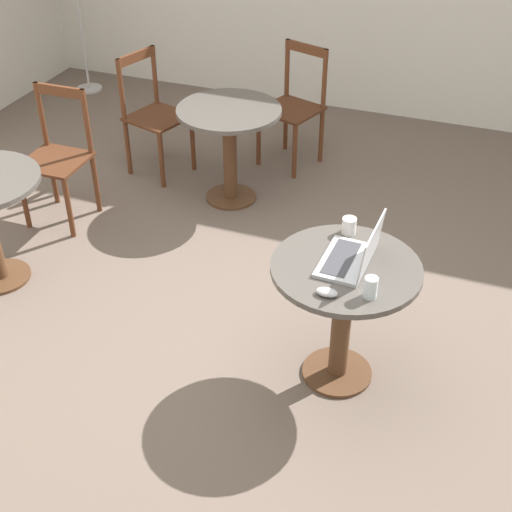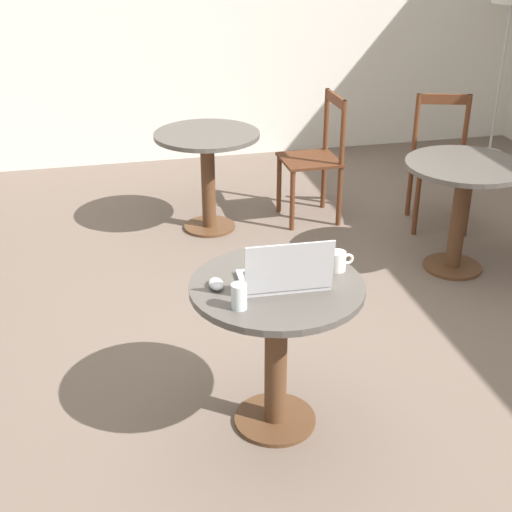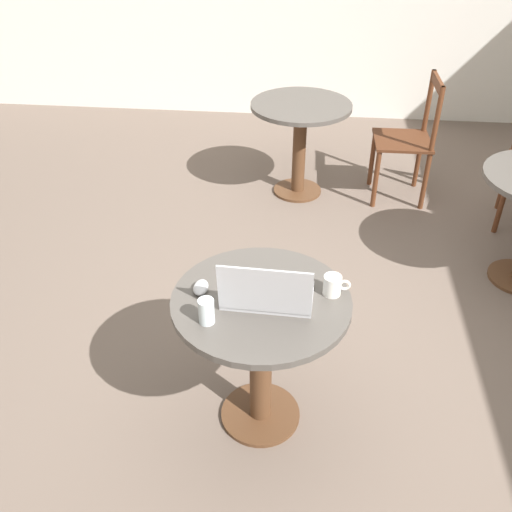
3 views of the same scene
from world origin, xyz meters
name	(u,v)px [view 2 (image 2 of 3)]	position (x,y,z in m)	size (l,w,h in m)	color
ground_plane	(276,346)	(0.00, 0.00, 0.00)	(16.00, 16.00, 0.00)	#66564C
wall_back	(182,3)	(0.00, 3.23, 1.35)	(9.40, 0.06, 2.70)	silver
cafe_table_near	(276,321)	(-0.16, -0.58, 0.53)	(0.72, 0.72, 0.70)	#51331E
cafe_table_mid	(462,191)	(1.33, 0.62, 0.53)	(0.72, 0.72, 0.70)	#51331E
cafe_table_far	(207,158)	(-0.08, 1.60, 0.53)	(0.72, 0.72, 0.70)	#51331E
chair_mid_back	(440,163)	(1.54, 1.32, 0.46)	(0.50, 0.50, 0.91)	#562D19
chair_far_right	(315,159)	(0.70, 1.61, 0.46)	(0.41, 0.41, 0.91)	#562D19
laptop	(285,275)	(-0.13, -0.61, 0.75)	(0.36, 0.25, 0.23)	#B7B7BC
mouse	(216,284)	(-0.41, -0.56, 0.72)	(0.06, 0.10, 0.03)	#B7B7BC
mug	(338,261)	(0.12, -0.52, 0.75)	(0.11, 0.07, 0.08)	silver
drinking_glass	(239,296)	(-0.35, -0.74, 0.76)	(0.06, 0.06, 0.10)	silver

